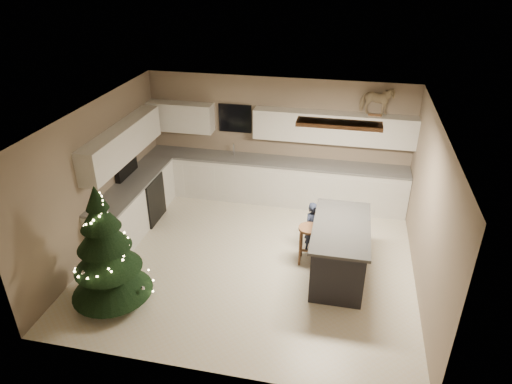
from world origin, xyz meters
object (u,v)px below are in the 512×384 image
(rocking_horse, at_px, (377,101))
(toddler, at_px, (313,228))
(island, at_px, (339,250))
(christmas_tree, at_px, (107,257))
(bar_stool, at_px, (309,236))

(rocking_horse, bearing_deg, toddler, 158.77)
(island, relative_size, christmas_tree, 0.85)
(island, distance_m, christmas_tree, 3.62)
(island, xyz_separation_m, bar_stool, (-0.53, 0.26, 0.04))
(island, relative_size, bar_stool, 2.44)
(bar_stool, relative_size, rocking_horse, 1.05)
(bar_stool, bearing_deg, toddler, 83.75)
(toddler, height_order, rocking_horse, rocking_horse)
(christmas_tree, xyz_separation_m, rocking_horse, (3.76, 3.82, 1.47))
(christmas_tree, distance_m, rocking_horse, 5.56)
(christmas_tree, relative_size, toddler, 2.08)
(christmas_tree, bearing_deg, toddler, 34.78)
(rocking_horse, bearing_deg, christmas_tree, 140.58)
(island, height_order, rocking_horse, rocking_horse)
(toddler, bearing_deg, rocking_horse, 26.43)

